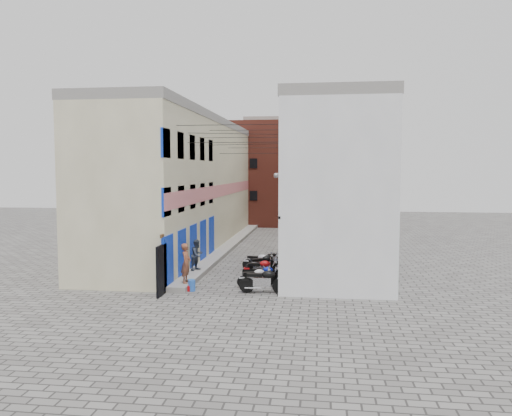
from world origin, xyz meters
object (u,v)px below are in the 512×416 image
at_px(motorcycle_e, 264,263).
at_px(water_jug_far, 191,284).
at_px(person_b, 197,255).
at_px(motorcycle_g, 278,257).
at_px(motorcycle_a, 263,279).
at_px(motorcycle_d, 261,268).
at_px(water_jug_near, 192,286).
at_px(motorcycle_b, 255,276).
at_px(motorcycle_c, 264,273).
at_px(red_crate, 189,288).
at_px(motorcycle_f, 259,260).
at_px(person_a, 186,263).

distance_m(motorcycle_e, water_jug_far, 4.62).
relative_size(motorcycle_e, person_b, 1.32).
bearing_deg(motorcycle_g, motorcycle_a, -37.12).
xyz_separation_m(motorcycle_d, water_jug_near, (-2.76, -2.94, -0.31)).
height_order(motorcycle_a, motorcycle_g, motorcycle_a).
distance_m(motorcycle_b, motorcycle_e, 2.78).
xyz_separation_m(motorcycle_c, person_b, (-3.65, 1.42, 0.56)).
bearing_deg(motorcycle_c, water_jug_near, -57.95).
height_order(motorcycle_b, motorcycle_c, motorcycle_b).
bearing_deg(red_crate, motorcycle_d, 45.52).
relative_size(motorcycle_f, motorcycle_g, 1.03).
xyz_separation_m(motorcycle_f, water_jug_near, (-2.40, -4.97, -0.29)).
bearing_deg(motorcycle_g, motorcycle_d, -45.89).
xyz_separation_m(motorcycle_d, person_b, (-3.37, 0.44, 0.49)).
distance_m(person_b, water_jug_far, 3.17).
relative_size(motorcycle_c, motorcycle_g, 0.94).
bearing_deg(motorcycle_a, motorcycle_d, -173.64).
bearing_deg(motorcycle_f, person_a, -26.46).
bearing_deg(water_jug_near, motorcycle_c, 32.92).
bearing_deg(water_jug_far, person_b, 99.04).
height_order(motorcycle_e, red_crate, motorcycle_e).
relative_size(water_jug_far, red_crate, 1.15).
height_order(motorcycle_b, person_a, person_a).
distance_m(motorcycle_a, person_a, 3.69).
height_order(motorcycle_a, motorcycle_f, motorcycle_a).
xyz_separation_m(motorcycle_e, water_jug_far, (-2.92, -3.56, -0.38)).
bearing_deg(person_b, motorcycle_f, -36.96).
bearing_deg(motorcycle_d, water_jug_near, -51.15).
height_order(motorcycle_d, red_crate, motorcycle_d).
xyz_separation_m(motorcycle_c, person_a, (-3.44, -1.47, 0.68)).
xyz_separation_m(motorcycle_b, motorcycle_g, (0.59, 5.04, 0.01)).
bearing_deg(motorcycle_d, motorcycle_e, 170.52).
height_order(motorcycle_d, motorcycle_g, motorcycle_d).
height_order(motorcycle_a, red_crate, motorcycle_a).
height_order(motorcycle_a, water_jug_near, motorcycle_a).
bearing_deg(motorcycle_e, motorcycle_f, 167.68).
relative_size(motorcycle_a, red_crate, 5.47).
distance_m(motorcycle_b, motorcycle_f, 3.84).
distance_m(motorcycle_c, motorcycle_g, 4.23).
xyz_separation_m(motorcycle_b, person_b, (-3.33, 2.24, 0.54)).
bearing_deg(motorcycle_c, motorcycle_b, -22.11).
relative_size(motorcycle_a, water_jug_far, 4.75).
distance_m(motorcycle_f, red_crate, 5.59).
height_order(motorcycle_b, motorcycle_e, motorcycle_e).
xyz_separation_m(motorcycle_a, motorcycle_f, (-0.82, 4.94, -0.08)).
bearing_deg(motorcycle_a, person_a, -99.97).
height_order(water_jug_near, red_crate, water_jug_near).
relative_size(motorcycle_g, water_jug_far, 4.00).
bearing_deg(motorcycle_b, water_jug_far, -95.15).
bearing_deg(motorcycle_b, motorcycle_e, 158.08).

